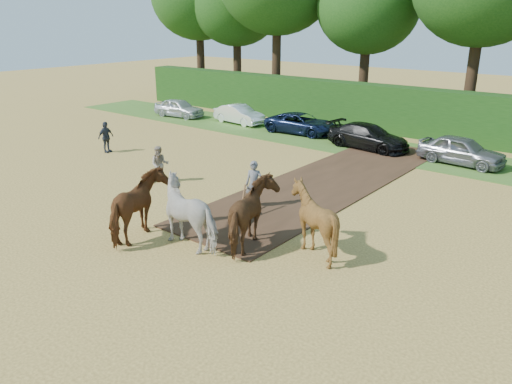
{
  "coord_description": "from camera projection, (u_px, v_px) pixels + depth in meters",
  "views": [
    {
      "loc": [
        12.5,
        -12.08,
        7.12
      ],
      "look_at": [
        2.28,
        0.64,
        1.4
      ],
      "focal_mm": 35.0,
      "sensor_mm": 36.0,
      "label": 1
    }
  ],
  "objects": [
    {
      "name": "earth_strip",
      "position": [
        329.0,
        181.0,
        22.89
      ],
      "size": [
        4.5,
        17.0,
        0.05
      ],
      "primitive_type": "cube",
      "color": "#472D1C",
      "rests_on": "ground"
    },
    {
      "name": "plough_team",
      "position": [
        225.0,
        213.0,
        16.2
      ],
      "size": [
        7.49,
        6.51,
        2.26
      ],
      "color": "brown",
      "rests_on": "ground"
    },
    {
      "name": "parked_cars",
      "position": [
        402.0,
        140.0,
        27.69
      ],
      "size": [
        35.99,
        3.38,
        1.48
      ],
      "color": "silver",
      "rests_on": "ground"
    },
    {
      "name": "spectator_near",
      "position": [
        160.0,
        165.0,
        22.48
      ],
      "size": [
        1.04,
        1.04,
        1.7
      ],
      "primitive_type": "imported",
      "rotation": [
        0.0,
        0.0,
        0.81
      ],
      "color": "#BBAB93",
      "rests_on": "ground"
    },
    {
      "name": "grass_verge",
      "position": [
        370.0,
        147.0,
        28.93
      ],
      "size": [
        50.0,
        5.0,
        0.03
      ],
      "primitive_type": "cube",
      "color": "#38601E",
      "rests_on": "ground"
    },
    {
      "name": "ground",
      "position": [
        198.0,
        219.0,
        18.63
      ],
      "size": [
        120.0,
        120.0,
        0.0
      ],
      "primitive_type": "plane",
      "color": "gold",
      "rests_on": "ground"
    },
    {
      "name": "spectator_far",
      "position": [
        106.0,
        137.0,
        27.61
      ],
      "size": [
        0.5,
        1.04,
        1.72
      ],
      "primitive_type": "imported",
      "rotation": [
        0.0,
        0.0,
        1.66
      ],
      "color": "#292F37",
      "rests_on": "ground"
    },
    {
      "name": "hedgerow",
      "position": [
        404.0,
        111.0,
        31.74
      ],
      "size": [
        46.0,
        1.6,
        3.0
      ],
      "primitive_type": "cube",
      "color": "#14380F",
      "rests_on": "ground"
    }
  ]
}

